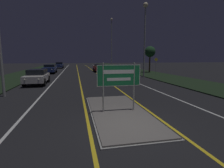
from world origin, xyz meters
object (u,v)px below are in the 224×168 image
at_px(streetlight_right_far, 112,38).
at_px(warning_sign, 156,64).
at_px(streetlight_right_near, 145,26).
at_px(car_approaching_0, 37,76).
at_px(car_receding_1, 99,68).
at_px(highway_sign, 119,78).
at_px(car_approaching_1, 50,69).
at_px(car_approaching_2, 59,65).
at_px(car_receding_0, 118,74).

height_order(streetlight_right_far, warning_sign, streetlight_right_far).
distance_m(streetlight_right_far, warning_sign, 15.96).
relative_size(streetlight_right_near, streetlight_right_far, 0.82).
height_order(car_approaching_0, warning_sign, warning_sign).
relative_size(car_approaching_0, warning_sign, 1.72).
bearing_deg(car_receding_1, warning_sign, -44.07).
distance_m(highway_sign, car_receding_1, 24.14).
bearing_deg(warning_sign, car_approaching_1, 159.93).
bearing_deg(warning_sign, highway_sign, -120.65).
relative_size(highway_sign, car_approaching_0, 0.52).
bearing_deg(highway_sign, warning_sign, 59.35).
relative_size(streetlight_right_far, car_receding_1, 2.46).
xyz_separation_m(car_receding_1, car_approaching_2, (-8.04, 13.02, 0.02)).
bearing_deg(car_receding_0, car_approaching_1, 125.88).
xyz_separation_m(car_approaching_0, car_approaching_2, (-0.21, 26.87, -0.00)).
height_order(car_receding_0, car_approaching_2, car_approaching_2).
relative_size(streetlight_right_near, car_approaching_0, 2.14).
bearing_deg(car_receding_1, car_approaching_1, -169.66).
height_order(streetlight_right_near, streetlight_right_far, streetlight_right_far).
relative_size(car_receding_1, car_approaching_2, 1.01).
bearing_deg(highway_sign, car_approaching_2, 98.77).
bearing_deg(car_approaching_1, highway_sign, -75.10).
xyz_separation_m(streetlight_right_near, car_approaching_1, (-12.60, 9.15, -5.59)).
bearing_deg(streetlight_right_near, car_receding_0, -145.91).
bearing_deg(car_receding_0, streetlight_right_far, 80.32).
relative_size(car_approaching_2, warning_sign, 1.81).
xyz_separation_m(car_receding_1, car_approaching_0, (-7.84, -13.85, 0.02)).
distance_m(car_approaching_0, car_approaching_2, 26.87).
bearing_deg(car_approaching_0, streetlight_right_near, 14.70).
distance_m(streetlight_right_near, warning_sign, 6.72).
bearing_deg(warning_sign, car_receding_1, 135.93).
bearing_deg(streetlight_right_near, car_receding_1, 111.86).
bearing_deg(car_approaching_2, car_receding_0, -72.53).
bearing_deg(streetlight_right_near, car_approaching_2, 117.48).
distance_m(streetlight_right_far, car_receding_0, 21.81).
xyz_separation_m(streetlight_right_far, warning_sign, (3.77, -14.57, -5.31)).
bearing_deg(car_approaching_1, car_approaching_0, -87.78).
bearing_deg(car_approaching_0, car_receding_1, 60.49).
height_order(streetlight_right_near, car_approaching_1, streetlight_right_near).
height_order(car_receding_1, car_approaching_2, car_approaching_2).
relative_size(car_approaching_0, car_approaching_2, 0.95).
bearing_deg(car_approaching_2, warning_sign, -52.51).
bearing_deg(streetlight_right_far, car_receding_1, -117.57).
distance_m(highway_sign, streetlight_right_far, 32.28).
relative_size(streetlight_right_far, car_approaching_0, 2.60).
relative_size(highway_sign, streetlight_right_far, 0.20).
height_order(streetlight_right_far, car_approaching_2, streetlight_right_far).
bearing_deg(car_receding_1, highway_sign, -95.55).
relative_size(highway_sign, car_approaching_2, 0.50).
distance_m(car_receding_0, car_approaching_2, 27.68).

